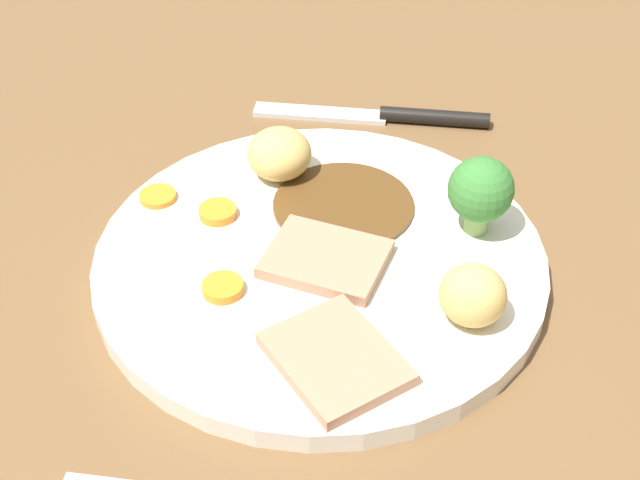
% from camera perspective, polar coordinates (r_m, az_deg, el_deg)
% --- Properties ---
extents(dining_table, '(1.20, 0.84, 0.04)m').
position_cam_1_polar(dining_table, '(0.55, 1.79, -5.27)').
color(dining_table, brown).
rests_on(dining_table, ground).
extents(dinner_plate, '(0.28, 0.28, 0.01)m').
position_cam_1_polar(dinner_plate, '(0.55, 0.00, -1.35)').
color(dinner_plate, silver).
rests_on(dinner_plate, dining_table).
extents(gravy_pool, '(0.09, 0.09, 0.00)m').
position_cam_1_polar(gravy_pool, '(0.58, 1.53, 2.29)').
color(gravy_pool, '#563819').
rests_on(gravy_pool, dinner_plate).
extents(meat_slice_main, '(0.07, 0.08, 0.01)m').
position_cam_1_polar(meat_slice_main, '(0.54, 0.37, -1.24)').
color(meat_slice_main, tan).
rests_on(meat_slice_main, dinner_plate).
extents(meat_slice_under, '(0.09, 0.09, 0.01)m').
position_cam_1_polar(meat_slice_under, '(0.48, 1.02, -7.73)').
color(meat_slice_under, tan).
rests_on(meat_slice_under, dinner_plate).
extents(roast_potato_left, '(0.04, 0.05, 0.04)m').
position_cam_1_polar(roast_potato_left, '(0.50, 9.92, -3.57)').
color(roast_potato_left, '#D8B260').
rests_on(roast_potato_left, dinner_plate).
extents(roast_potato_right, '(0.06, 0.06, 0.04)m').
position_cam_1_polar(roast_potato_right, '(0.60, -2.67, 5.64)').
color(roast_potato_right, '#D8B260').
rests_on(roast_potato_right, dinner_plate).
extents(carrot_coin_front, '(0.02, 0.02, 0.01)m').
position_cam_1_polar(carrot_coin_front, '(0.58, -6.69, 1.81)').
color(carrot_coin_front, orange).
rests_on(carrot_coin_front, dinner_plate).
extents(carrot_coin_back, '(0.02, 0.02, 0.00)m').
position_cam_1_polar(carrot_coin_back, '(0.60, -10.53, 2.81)').
color(carrot_coin_back, orange).
rests_on(carrot_coin_back, dinner_plate).
extents(carrot_coin_side, '(0.02, 0.02, 0.01)m').
position_cam_1_polar(carrot_coin_side, '(0.52, -6.35, -3.11)').
color(carrot_coin_side, orange).
rests_on(carrot_coin_side, dinner_plate).
extents(broccoli_floret, '(0.04, 0.04, 0.05)m').
position_cam_1_polar(broccoli_floret, '(0.55, 10.43, 3.16)').
color(broccoli_floret, '#8CB766').
rests_on(broccoli_floret, dinner_plate).
extents(knife, '(0.03, 0.19, 0.01)m').
position_cam_1_polar(knife, '(0.69, 4.70, 8.06)').
color(knife, black).
rests_on(knife, dining_table).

